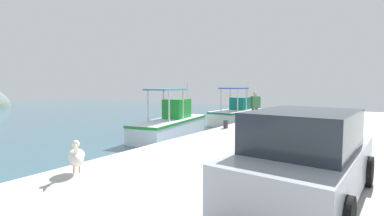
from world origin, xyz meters
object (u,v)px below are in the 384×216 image
(fishing_boat_third, at_px, (237,114))
(mooring_bollard_second, at_px, (226,124))
(fishing_boat_second, at_px, (172,123))
(parked_car, at_px, (305,157))
(pelican, at_px, (76,156))
(fisherman_standing, at_px, (255,107))

(fishing_boat_third, xyz_separation_m, mooring_bollard_second, (-7.66, -2.88, 0.29))
(fishing_boat_second, relative_size, mooring_bollard_second, 16.58)
(fishing_boat_second, xyz_separation_m, parked_car, (-7.22, -8.55, 0.81))
(fishing_boat_third, height_order, pelican, fishing_boat_third)
(fishing_boat_second, distance_m, pelican, 9.54)
(fishing_boat_third, distance_m, mooring_bollard_second, 8.19)
(fishing_boat_second, xyz_separation_m, fisherman_standing, (1.04, -4.47, 1.05))
(fishing_boat_second, height_order, pelican, fishing_boat_second)
(pelican, height_order, mooring_bollard_second, pelican)
(fishing_boat_third, distance_m, fisherman_standing, 7.21)
(fishing_boat_third, bearing_deg, parked_car, -151.43)
(fishing_boat_second, distance_m, mooring_bollard_second, 3.67)
(fishing_boat_second, xyz_separation_m, fishing_boat_third, (7.13, -0.74, -0.01))
(fishing_boat_second, relative_size, parked_car, 1.53)
(fishing_boat_second, distance_m, fishing_boat_third, 7.16)
(parked_car, xyz_separation_m, mooring_bollard_second, (6.69, 4.93, -0.52))
(fishing_boat_second, bearing_deg, parked_car, -130.18)
(mooring_bollard_second, bearing_deg, fishing_boat_third, 20.60)
(parked_car, relative_size, mooring_bollard_second, 10.84)
(pelican, distance_m, fisherman_standing, 9.76)
(mooring_bollard_second, bearing_deg, fishing_boat_second, 81.64)
(pelican, relative_size, fisherman_standing, 0.52)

